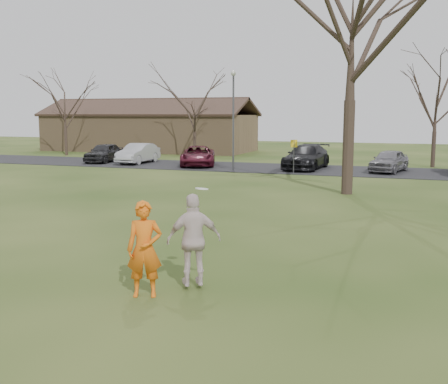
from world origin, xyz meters
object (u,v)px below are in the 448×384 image
Objects in this scene: car_2 at (198,156)px; building at (149,131)px; big_tree at (352,35)px; car_0 at (104,153)px; player_defender at (145,249)px; car_1 at (138,153)px; car_3 at (306,157)px; lamp_post at (233,108)px; car_4 at (389,161)px; catching_play at (194,240)px.

car_2 is 0.24× the size of building.
car_0 is at bearing 152.24° from big_tree.
building is (-10.66, 13.27, 1.21)m from car_2.
car_1 is (-14.10, 25.47, -0.20)m from player_defender.
car_3 is 22.25m from building.
big_tree reaches higher than lamp_post.
car_3 is at bearing -167.92° from car_4.
player_defender is 0.95× the size of catching_play.
car_1 is (2.83, 0.04, 0.01)m from car_0.
lamp_post reaches higher than car_2.
catching_play is (0.75, 0.74, 0.09)m from player_defender.
car_0 reaches higher than car_2.
big_tree is at bearing 61.24° from player_defender.
car_4 is (12.68, 0.30, 0.02)m from car_2.
car_2 is 0.78× the size of lamp_post.
building reaches higher than car_2.
car_0 is 2.05× the size of catching_play.
big_tree is (-1.34, -10.04, 6.27)m from car_4.
car_1 is at bearing -175.44° from car_3.
car_3 is (-1.76, 25.58, -0.14)m from player_defender.
car_1 is at bearing -166.51° from car_4.
big_tree reaches higher than player_defender.
car_3 is at bearing 72.91° from player_defender.
car_1 is 4.86m from car_2.
catching_play is (10.00, -24.40, 0.33)m from car_2.
car_2 is at bearing -165.07° from car_4.
catching_play is at bearing 23.54° from player_defender.
player_defender is 1.05m from catching_play.
player_defender is 0.09× the size of building.
lamp_post is 11.38m from big_tree.
car_1 is 2.15× the size of catching_play.
car_2 is at bearing 89.17° from player_defender.
building reaches higher than car_0.
building is (-18.15, 12.83, 1.11)m from car_3.
lamp_post is (3.34, -2.23, 3.25)m from car_2.
car_1 is 0.21× the size of building.
lamp_post is at bearing 136.85° from big_tree.
car_1 reaches higher than car_0.
car_0 is 0.77× the size of car_3.
player_defender reaches higher than car_1.
car_3 is (12.34, 0.11, 0.06)m from car_1.
catching_play is at bearing -87.46° from car_2.
car_4 is 0.29× the size of big_tree.
big_tree is (8.00, -7.50, 3.03)m from lamp_post.
catching_play is at bearing -73.28° from lamp_post.
car_1 is 0.69× the size of lamp_post.
car_1 is 0.31× the size of big_tree.
player_defender is 0.36× the size of car_3.
building is at bearing 164.51° from car_4.
player_defender is at bearing -135.42° from catching_play.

